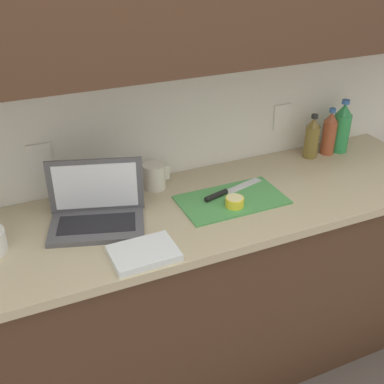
{
  "coord_description": "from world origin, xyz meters",
  "views": [
    {
      "loc": [
        -0.52,
        -1.46,
        1.88
      ],
      "look_at": [
        0.13,
        -0.01,
        0.98
      ],
      "focal_mm": 45.0,
      "sensor_mm": 36.0,
      "label": 1
    }
  ],
  "objects_px": {
    "bottle_water_clear": "(342,128)",
    "laptop": "(97,209)",
    "bottle_oil_tall": "(329,133)",
    "bottle_green_soda": "(312,138)",
    "lemon_half_cut": "(235,202)",
    "measuring_cup": "(154,176)",
    "cutting_board": "(232,200)",
    "knife": "(224,193)"
  },
  "relations": [
    {
      "from": "lemon_half_cut",
      "to": "bottle_water_clear",
      "type": "bearing_deg",
      "value": 20.36
    },
    {
      "from": "bottle_water_clear",
      "to": "laptop",
      "type": "bearing_deg",
      "value": -173.0
    },
    {
      "from": "laptop",
      "to": "bottle_oil_tall",
      "type": "height_order",
      "value": "laptop"
    },
    {
      "from": "measuring_cup",
      "to": "bottle_water_clear",
      "type": "bearing_deg",
      "value": -0.87
    },
    {
      "from": "laptop",
      "to": "knife",
      "type": "height_order",
      "value": "laptop"
    },
    {
      "from": "bottle_green_soda",
      "to": "bottle_water_clear",
      "type": "bearing_deg",
      "value": 0.0
    },
    {
      "from": "cutting_board",
      "to": "lemon_half_cut",
      "type": "xyz_separation_m",
      "value": [
        -0.02,
        -0.05,
        0.02
      ]
    },
    {
      "from": "lemon_half_cut",
      "to": "measuring_cup",
      "type": "xyz_separation_m",
      "value": [
        -0.23,
        0.28,
        0.03
      ]
    },
    {
      "from": "cutting_board",
      "to": "bottle_oil_tall",
      "type": "distance_m",
      "value": 0.67
    },
    {
      "from": "laptop",
      "to": "bottle_oil_tall",
      "type": "xyz_separation_m",
      "value": [
        1.16,
        0.15,
        0.05
      ]
    },
    {
      "from": "knife",
      "to": "laptop",
      "type": "bearing_deg",
      "value": 162.41
    },
    {
      "from": "knife",
      "to": "bottle_water_clear",
      "type": "bearing_deg",
      "value": -2.31
    },
    {
      "from": "bottle_green_soda",
      "to": "lemon_half_cut",
      "type": "bearing_deg",
      "value": -154.12
    },
    {
      "from": "knife",
      "to": "bottle_oil_tall",
      "type": "relative_size",
      "value": 1.32
    },
    {
      "from": "knife",
      "to": "bottle_water_clear",
      "type": "xyz_separation_m",
      "value": [
        0.71,
        0.17,
        0.1
      ]
    },
    {
      "from": "lemon_half_cut",
      "to": "measuring_cup",
      "type": "distance_m",
      "value": 0.36
    },
    {
      "from": "bottle_oil_tall",
      "to": "bottle_water_clear",
      "type": "xyz_separation_m",
      "value": [
        0.07,
        0.0,
        0.01
      ]
    },
    {
      "from": "laptop",
      "to": "bottle_green_soda",
      "type": "height_order",
      "value": "laptop"
    },
    {
      "from": "bottle_oil_tall",
      "to": "cutting_board",
      "type": "bearing_deg",
      "value": -161.21
    },
    {
      "from": "cutting_board",
      "to": "bottle_green_soda",
      "type": "height_order",
      "value": "bottle_green_soda"
    },
    {
      "from": "bottle_oil_tall",
      "to": "measuring_cup",
      "type": "xyz_separation_m",
      "value": [
        -0.87,
        0.01,
        -0.05
      ]
    },
    {
      "from": "knife",
      "to": "lemon_half_cut",
      "type": "height_order",
      "value": "lemon_half_cut"
    },
    {
      "from": "bottle_water_clear",
      "to": "bottle_green_soda",
      "type": "bearing_deg",
      "value": -180.0
    },
    {
      "from": "knife",
      "to": "lemon_half_cut",
      "type": "bearing_deg",
      "value": -107.67
    },
    {
      "from": "bottle_green_soda",
      "to": "measuring_cup",
      "type": "relative_size",
      "value": 1.85
    },
    {
      "from": "laptop",
      "to": "cutting_board",
      "type": "height_order",
      "value": "laptop"
    },
    {
      "from": "lemon_half_cut",
      "to": "bottle_water_clear",
      "type": "relative_size",
      "value": 0.29
    },
    {
      "from": "bottle_oil_tall",
      "to": "lemon_half_cut",
      "type": "bearing_deg",
      "value": -157.64
    },
    {
      "from": "knife",
      "to": "bottle_green_soda",
      "type": "height_order",
      "value": "bottle_green_soda"
    },
    {
      "from": "knife",
      "to": "lemon_half_cut",
      "type": "relative_size",
      "value": 4.07
    },
    {
      "from": "knife",
      "to": "bottle_oil_tall",
      "type": "bearing_deg",
      "value": -0.92
    },
    {
      "from": "bottle_water_clear",
      "to": "lemon_half_cut",
      "type": "bearing_deg",
      "value": -159.64
    },
    {
      "from": "knife",
      "to": "bottle_green_soda",
      "type": "distance_m",
      "value": 0.58
    },
    {
      "from": "lemon_half_cut",
      "to": "bottle_green_soda",
      "type": "relative_size",
      "value": 0.35
    },
    {
      "from": "bottle_oil_tall",
      "to": "measuring_cup",
      "type": "height_order",
      "value": "bottle_oil_tall"
    },
    {
      "from": "lemon_half_cut",
      "to": "bottle_water_clear",
      "type": "xyz_separation_m",
      "value": [
        0.72,
        0.27,
        0.09
      ]
    },
    {
      "from": "lemon_half_cut",
      "to": "bottle_water_clear",
      "type": "height_order",
      "value": "bottle_water_clear"
    },
    {
      "from": "knife",
      "to": "measuring_cup",
      "type": "relative_size",
      "value": 2.61
    },
    {
      "from": "bottle_green_soda",
      "to": "bottle_water_clear",
      "type": "xyz_separation_m",
      "value": [
        0.17,
        0.0,
        0.02
      ]
    },
    {
      "from": "knife",
      "to": "measuring_cup",
      "type": "distance_m",
      "value": 0.3
    },
    {
      "from": "laptop",
      "to": "measuring_cup",
      "type": "relative_size",
      "value": 3.45
    },
    {
      "from": "bottle_green_soda",
      "to": "bottle_oil_tall",
      "type": "height_order",
      "value": "bottle_oil_tall"
    }
  ]
}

